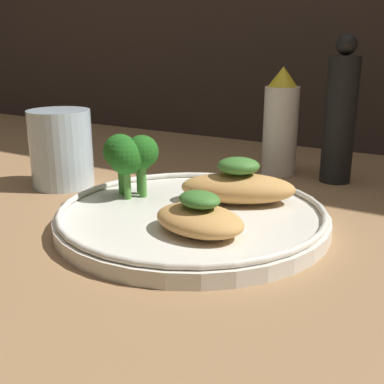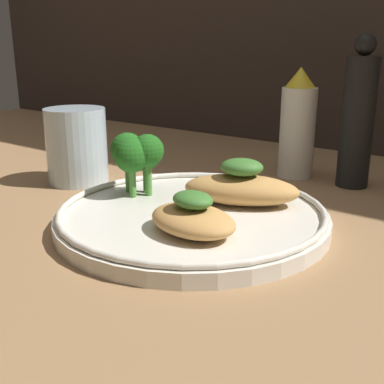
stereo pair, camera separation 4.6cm
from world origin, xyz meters
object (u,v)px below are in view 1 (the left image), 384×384
Objects in this scene: broccoli_bunch at (130,155)px; pepper_grinder at (340,116)px; sauce_bottle at (278,124)px; drinking_glass at (61,148)px; plate at (192,216)px.

pepper_grinder is (15.78, 21.93, 2.51)cm from broccoli_bunch.
sauce_bottle is 8.15cm from pepper_grinder.
sauce_bottle is at bearing 70.43° from broccoli_bunch.
broccoli_bunch is at bearing -109.57° from sauce_bottle.
drinking_glass is at bearing -136.89° from sauce_bottle.
drinking_glass is (-20.85, 3.62, 3.70)cm from plate.
pepper_grinder is (7.99, 0.00, 1.59)cm from sauce_bottle.
sauce_bottle is 28.21cm from drinking_glass.
drinking_glass is (-12.74, 2.70, -1.18)cm from broccoli_bunch.
broccoli_bunch is at bearing -11.96° from drinking_glass.
pepper_grinder is at bearing 71.41° from plate.
pepper_grinder reaches higher than sauce_bottle.
plate is 23.57cm from sauce_bottle.
broccoli_bunch is at bearing 173.52° from plate.
plate is 25.21cm from pepper_grinder.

